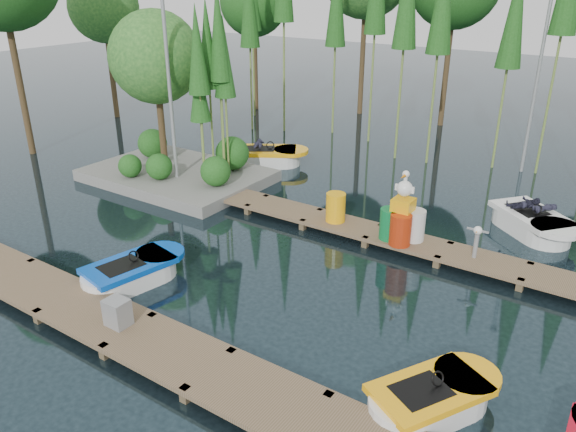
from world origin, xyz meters
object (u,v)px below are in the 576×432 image
Objects in this scene: utility_cabinet at (117,312)px; yellow_barrel at (336,207)px; boat_yellow_far at (267,156)px; drum_cluster at (402,221)px; boat_blue at (132,273)px; island at (170,89)px.

utility_cabinet is 7.08m from yellow_barrel.
boat_yellow_far reaches higher than yellow_barrel.
yellow_barrel is at bearing -48.08° from boat_yellow_far.
boat_blue is at bearing -131.76° from drum_cluster.
boat_blue is (4.54, -6.14, -2.93)m from island.
drum_cluster is (3.16, 6.85, 0.29)m from utility_cabinet.
island is 9.51m from drum_cluster.
drum_cluster is (7.30, -3.98, 0.56)m from boat_yellow_far.
island is at bearing 137.83° from boat_blue.
boat_yellow_far is at bearing 110.92° from utility_cabinet.
boat_blue is 9.55m from boat_yellow_far.
drum_cluster is at bearing -40.38° from boat_yellow_far.
boat_yellow_far is 8.33m from drum_cluster.
drum_cluster reaches higher than boat_yellow_far.
island reaches higher than utility_cabinet.
yellow_barrel is at bearing 175.83° from drum_cluster.
boat_yellow_far is at bearing 58.22° from island.
island is 8.05× the size of yellow_barrel.
boat_blue is at bearing 131.86° from utility_cabinet.
boat_blue is at bearing -53.52° from island.
yellow_barrel is at bearing -6.36° from island.
island is 8.18m from boat_blue.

